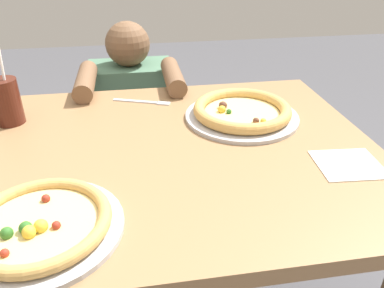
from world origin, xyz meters
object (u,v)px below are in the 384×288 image
object	(u,v)px
drink_cup_colored	(6,101)
fork	(144,102)
pizza_near	(40,225)
diner_seated	(135,134)
pizza_far	(242,112)

from	to	relation	value
drink_cup_colored	fork	size ratio (longest dim) A/B	1.25
pizza_near	drink_cup_colored	xyz separation A→B (m)	(-0.18, 0.52, 0.05)
pizza_near	diner_seated	xyz separation A→B (m)	(0.19, 0.99, -0.33)
pizza_near	pizza_far	world-z (taller)	pizza_far
fork	diner_seated	distance (m)	0.49
fork	diner_seated	world-z (taller)	diner_seated
pizza_near	diner_seated	bearing A→B (deg)	79.09
diner_seated	fork	bearing A→B (deg)	-83.30
pizza_far	fork	distance (m)	0.34
drink_cup_colored	fork	distance (m)	0.43
pizza_near	pizza_far	size ratio (longest dim) A/B	0.91
fork	diner_seated	size ratio (longest dim) A/B	0.21
pizza_far	drink_cup_colored	world-z (taller)	drink_cup_colored
pizza_far	pizza_near	bearing A→B (deg)	-140.28
fork	pizza_near	bearing A→B (deg)	-110.80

